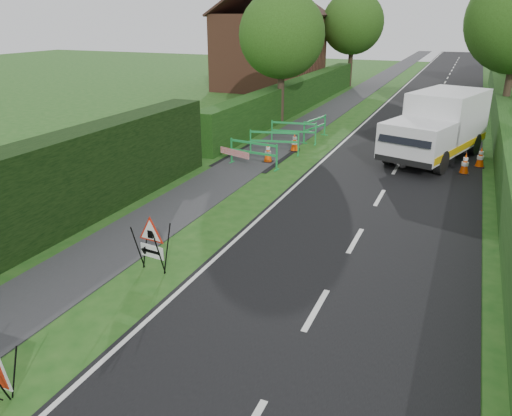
# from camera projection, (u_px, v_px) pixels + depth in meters

# --- Properties ---
(ground) EXTENTS (120.00, 120.00, 0.00)m
(ground) POSITION_uv_depth(u_px,v_px,m) (180.00, 309.00, 9.88)
(ground) COLOR #1D4E16
(ground) RESTS_ON ground
(road_surface) EXTENTS (6.00, 90.00, 0.02)m
(road_surface) POSITION_uv_depth(u_px,v_px,m) (441.00, 89.00, 38.98)
(road_surface) COLOR black
(road_surface) RESTS_ON ground
(footpath) EXTENTS (2.00, 90.00, 0.02)m
(footpath) POSITION_uv_depth(u_px,v_px,m) (371.00, 85.00, 40.99)
(footpath) COLOR #2D2D30
(footpath) RESTS_ON ground
(hedge_west_far) EXTENTS (1.00, 24.00, 1.80)m
(hedge_west_far) POSITION_uv_depth(u_px,v_px,m) (297.00, 110.00, 30.58)
(hedge_west_far) COLOR #14380F
(hedge_west_far) RESTS_ON ground
(hedge_east) EXTENTS (1.20, 50.00, 1.50)m
(hedge_east) POSITION_uv_depth(u_px,v_px,m) (508.00, 152.00, 21.23)
(hedge_east) COLOR #14380F
(hedge_east) RESTS_ON ground
(house_west) EXTENTS (7.50, 7.40, 7.88)m
(house_west) POSITION_uv_depth(u_px,v_px,m) (270.00, 50.00, 38.21)
(house_west) COLOR brown
(house_west) RESTS_ON ground
(tree_nw) EXTENTS (4.40, 4.40, 6.70)m
(tree_nw) POSITION_uv_depth(u_px,v_px,m) (282.00, 35.00, 25.38)
(tree_nw) COLOR #2D2116
(tree_nw) RESTS_ON ground
(tree_fw) EXTENTS (4.80, 4.80, 7.24)m
(tree_fw) POSITION_uv_depth(u_px,v_px,m) (353.00, 23.00, 38.97)
(tree_fw) COLOR #2D2116
(tree_fw) RESTS_ON ground
(tree_fe) EXTENTS (4.20, 4.20, 6.33)m
(tree_fe) POSITION_uv_depth(u_px,v_px,m) (505.00, 32.00, 38.60)
(tree_fe) COLOR #2D2116
(tree_fe) RESTS_ON ground
(triangle_sign) EXTENTS (0.84, 0.84, 1.12)m
(triangle_sign) POSITION_uv_depth(u_px,v_px,m) (150.00, 240.00, 11.06)
(triangle_sign) COLOR black
(triangle_sign) RESTS_ON ground
(works_van) EXTENTS (3.80, 6.10, 2.61)m
(works_van) POSITION_uv_depth(u_px,v_px,m) (439.00, 125.00, 19.71)
(works_van) COLOR silver
(works_van) RESTS_ON ground
(traffic_cone_0) EXTENTS (0.38, 0.38, 0.79)m
(traffic_cone_0) POSITION_uv_depth(u_px,v_px,m) (465.00, 163.00, 18.12)
(traffic_cone_0) COLOR black
(traffic_cone_0) RESTS_ON ground
(traffic_cone_1) EXTENTS (0.38, 0.38, 0.79)m
(traffic_cone_1) POSITION_uv_depth(u_px,v_px,m) (481.00, 157.00, 18.93)
(traffic_cone_1) COLOR black
(traffic_cone_1) RESTS_ON ground
(traffic_cone_2) EXTENTS (0.38, 0.38, 0.79)m
(traffic_cone_2) POSITION_uv_depth(u_px,v_px,m) (474.00, 141.00, 21.32)
(traffic_cone_2) COLOR black
(traffic_cone_2) RESTS_ON ground
(traffic_cone_3) EXTENTS (0.38, 0.38, 0.79)m
(traffic_cone_3) POSITION_uv_depth(u_px,v_px,m) (268.00, 152.00, 19.57)
(traffic_cone_3) COLOR black
(traffic_cone_3) RESTS_ON ground
(traffic_cone_4) EXTENTS (0.38, 0.38, 0.79)m
(traffic_cone_4) POSITION_uv_depth(u_px,v_px,m) (295.00, 142.00, 21.17)
(traffic_cone_4) COLOR black
(traffic_cone_4) RESTS_ON ground
(ped_barrier_0) EXTENTS (2.09, 0.61, 1.00)m
(ped_barrier_0) POSITION_uv_depth(u_px,v_px,m) (254.00, 151.00, 18.92)
(ped_barrier_0) COLOR green
(ped_barrier_0) RESTS_ON ground
(ped_barrier_1) EXTENTS (2.09, 0.81, 1.00)m
(ped_barrier_1) POSITION_uv_depth(u_px,v_px,m) (274.00, 139.00, 20.60)
(ped_barrier_1) COLOR green
(ped_barrier_1) RESTS_ON ground
(ped_barrier_2) EXTENTS (2.09, 0.63, 1.00)m
(ped_barrier_2) POSITION_uv_depth(u_px,v_px,m) (294.00, 130.00, 22.36)
(ped_barrier_2) COLOR green
(ped_barrier_2) RESTS_ON ground
(ped_barrier_3) EXTENTS (0.77, 2.09, 1.00)m
(ped_barrier_3) POSITION_uv_depth(u_px,v_px,m) (315.00, 126.00, 23.13)
(ped_barrier_3) COLOR green
(ped_barrier_3) RESTS_ON ground
(redwhite_plank) EXTENTS (1.43, 0.52, 0.25)m
(redwhite_plank) POSITION_uv_depth(u_px,v_px,m) (235.00, 164.00, 19.46)
(redwhite_plank) COLOR red
(redwhite_plank) RESTS_ON ground
(hatchback_car) EXTENTS (2.50, 3.64, 1.15)m
(hatchback_car) POSITION_uv_depth(u_px,v_px,m) (433.00, 102.00, 29.75)
(hatchback_car) COLOR silver
(hatchback_car) RESTS_ON ground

